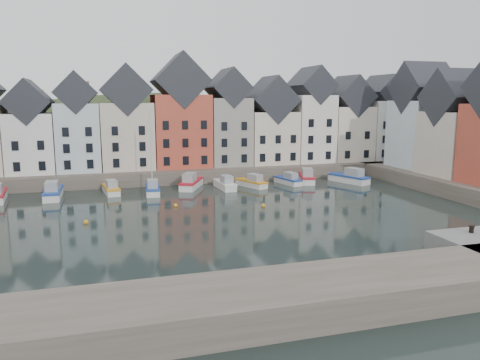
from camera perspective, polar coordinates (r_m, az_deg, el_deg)
name	(u,v)px	position (r m, az deg, el deg)	size (l,w,h in m)	color
ground	(225,221)	(49.33, -1.83, -5.01)	(260.00, 260.00, 0.00)	black
far_quay	(179,170)	(77.97, -7.40, 1.17)	(90.00, 16.00, 2.00)	#50483D
near_wall	(149,316)	(26.89, -11.03, -15.98)	(50.00, 6.00, 2.00)	#50483D
hillside	(163,237)	(107.32, -9.38, -6.87)	(153.60, 70.40, 64.00)	#243219
far_terrace	(200,123)	(75.80, -4.88, 6.96)	(72.37, 8.16, 17.78)	beige
right_terrace	(459,126)	(72.50, 25.18, 5.97)	(8.30, 24.25, 16.36)	silver
mooring_buoys	(179,211)	(53.59, -7.43, -3.72)	(20.50, 5.50, 0.50)	orange
boat_b	(53,192)	(64.89, -21.84, -1.42)	(2.07, 6.66, 2.56)	silver
boat_c	(111,189)	(65.56, -15.43, -1.06)	(2.43, 5.83, 2.17)	silver
boat_d	(153,188)	(64.21, -10.61, -1.02)	(2.25, 5.99, 11.23)	silver
boat_e	(191,183)	(67.38, -6.00, -0.37)	(4.63, 6.89, 2.55)	silver
boat_f	(225,184)	(66.57, -1.82, -0.53)	(2.16, 5.93, 2.24)	silver
boat_g	(252,183)	(68.11, 1.46, -0.31)	(3.75, 5.84, 2.15)	silver
boat_h	(288,180)	(70.64, 5.91, -0.02)	(2.82, 5.60, 2.06)	silver
boat_i	(307,178)	(72.53, 8.13, 0.30)	(3.99, 6.81, 2.50)	silver
boat_j	(350,178)	(73.41, 13.25, 0.27)	(4.35, 7.04, 2.59)	silver
mooring_bollard	(472,229)	(42.22, 26.39, -5.36)	(0.48, 0.48, 0.56)	black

